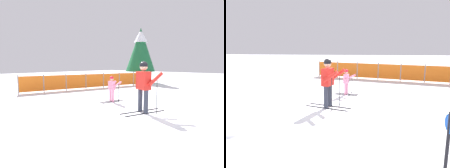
# 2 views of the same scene
# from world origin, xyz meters

# --- Properties ---
(ground_plane) EXTENTS (60.00, 60.00, 0.00)m
(ground_plane) POSITION_xyz_m (0.00, 0.00, 0.00)
(ground_plane) COLOR white
(skier_adult) EXTENTS (1.62, 0.93, 1.69)m
(skier_adult) POSITION_xyz_m (0.21, 0.16, 1.01)
(skier_adult) COLOR black
(skier_adult) RESTS_ON ground_plane
(skier_child) EXTENTS (1.06, 0.54, 1.10)m
(skier_child) POSITION_xyz_m (0.73, 2.08, 0.65)
(skier_child) COLOR black
(skier_child) RESTS_ON ground_plane
(safety_fence) EXTENTS (8.78, 2.51, 1.04)m
(safety_fence) POSITION_xyz_m (3.03, 5.80, 0.52)
(safety_fence) COLOR gray
(safety_fence) RESTS_ON ground_plane
(conifer_far) EXTENTS (2.52, 2.52, 4.67)m
(conifer_far) POSITION_xyz_m (8.15, 5.67, 2.89)
(conifer_far) COLOR #4C3823
(conifer_far) RESTS_ON ground_plane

